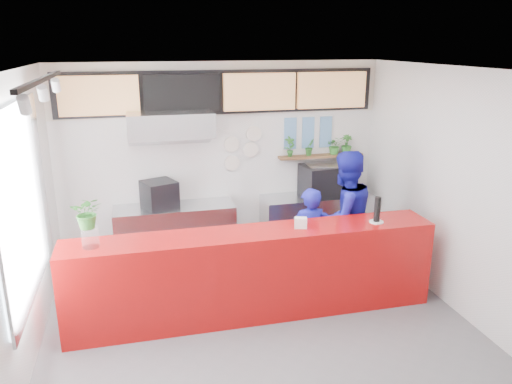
{
  "coord_description": "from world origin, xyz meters",
  "views": [
    {
      "loc": [
        -1.31,
        -5.0,
        3.28
      ],
      "look_at": [
        0.1,
        0.7,
        1.5
      ],
      "focal_mm": 35.0,
      "sensor_mm": 36.0,
      "label": 1
    }
  ],
  "objects_px": {
    "staff_right": "(344,218)",
    "staff_center": "(308,240)",
    "espresso_machine": "(326,180)",
    "pepper_mill": "(377,209)",
    "panini_oven": "(159,194)",
    "service_counter": "(254,274)"
  },
  "relations": [
    {
      "from": "staff_right",
      "to": "staff_center",
      "type": "bearing_deg",
      "value": -2.92
    },
    {
      "from": "espresso_machine",
      "to": "staff_center",
      "type": "xyz_separation_m",
      "value": [
        -0.76,
        -1.32,
        -0.42
      ]
    },
    {
      "from": "staff_right",
      "to": "pepper_mill",
      "type": "xyz_separation_m",
      "value": [
        0.15,
        -0.65,
        0.33
      ]
    },
    {
      "from": "panini_oven",
      "to": "staff_right",
      "type": "distance_m",
      "value": 2.72
    },
    {
      "from": "staff_right",
      "to": "pepper_mill",
      "type": "bearing_deg",
      "value": 88.87
    },
    {
      "from": "staff_right",
      "to": "service_counter",
      "type": "bearing_deg",
      "value": 8.33
    },
    {
      "from": "service_counter",
      "to": "staff_right",
      "type": "height_order",
      "value": "staff_right"
    },
    {
      "from": "panini_oven",
      "to": "espresso_machine",
      "type": "bearing_deg",
      "value": -21.19
    },
    {
      "from": "espresso_machine",
      "to": "staff_center",
      "type": "distance_m",
      "value": 1.58
    },
    {
      "from": "panini_oven",
      "to": "staff_center",
      "type": "xyz_separation_m",
      "value": [
        1.88,
        -1.32,
        -0.38
      ]
    },
    {
      "from": "espresso_machine",
      "to": "staff_right",
      "type": "xyz_separation_m",
      "value": [
        -0.21,
        -1.21,
        -0.2
      ]
    },
    {
      "from": "espresso_machine",
      "to": "pepper_mill",
      "type": "height_order",
      "value": "pepper_mill"
    },
    {
      "from": "service_counter",
      "to": "staff_center",
      "type": "xyz_separation_m",
      "value": [
        0.87,
        0.48,
        0.17
      ]
    },
    {
      "from": "espresso_machine",
      "to": "staff_right",
      "type": "height_order",
      "value": "staff_right"
    },
    {
      "from": "service_counter",
      "to": "staff_right",
      "type": "xyz_separation_m",
      "value": [
        1.42,
        0.59,
        0.39
      ]
    },
    {
      "from": "staff_center",
      "to": "panini_oven",
      "type": "bearing_deg",
      "value": -41.47
    },
    {
      "from": "staff_right",
      "to": "espresso_machine",
      "type": "bearing_deg",
      "value": -114.08
    },
    {
      "from": "espresso_machine",
      "to": "staff_right",
      "type": "distance_m",
      "value": 1.24
    },
    {
      "from": "panini_oven",
      "to": "espresso_machine",
      "type": "distance_m",
      "value": 2.64
    },
    {
      "from": "service_counter",
      "to": "pepper_mill",
      "type": "height_order",
      "value": "pepper_mill"
    },
    {
      "from": "espresso_machine",
      "to": "pepper_mill",
      "type": "xyz_separation_m",
      "value": [
        -0.06,
        -1.86,
        0.13
      ]
    },
    {
      "from": "service_counter",
      "to": "panini_oven",
      "type": "xyz_separation_m",
      "value": [
        -1.01,
        1.8,
        0.55
      ]
    }
  ]
}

